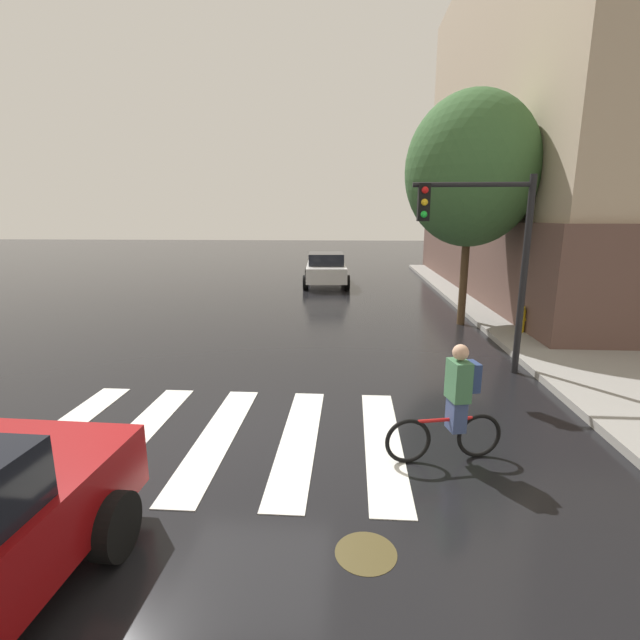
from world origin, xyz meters
name	(u,v)px	position (x,y,z in m)	size (l,w,h in m)	color
ground_plane	(250,438)	(0.00, 0.00, 0.00)	(120.00, 120.00, 0.00)	black
crosswalk_stripes	(217,436)	(-0.52, 0.00, 0.01)	(5.70, 3.68, 0.01)	silver
manhole_cover	(366,553)	(1.73, -2.37, 0.00)	(0.64, 0.64, 0.01)	#473D1E
sedan_mid	(326,269)	(0.30, 16.20, 0.83)	(2.43, 4.78, 1.61)	silver
cyclist	(455,404)	(3.00, -0.43, 0.84)	(1.68, 0.45, 1.69)	black
traffic_light_near	(486,241)	(4.35, 3.40, 2.86)	(2.47, 0.28, 4.20)	black
fire_hydrant	(521,319)	(6.39, 6.54, 0.53)	(0.33, 0.22, 0.78)	gold
street_tree_near	(471,171)	(5.07, 8.04, 4.70)	(3.91, 3.91, 6.96)	#4C3823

